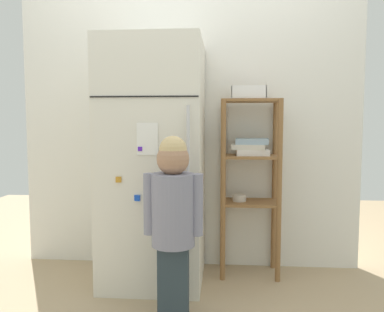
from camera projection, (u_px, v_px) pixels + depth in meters
ground_plane at (184, 282)px, 2.69m from camera, size 6.00×6.00×0.00m
kitchen_wall_back at (189, 126)px, 2.95m from camera, size 2.56×0.03×2.14m
refrigerator at (154, 163)px, 2.65m from camera, size 0.67×0.66×1.64m
child_standing at (173, 209)px, 2.14m from camera, size 0.33×0.24×1.03m
pantry_shelf_unit at (250, 166)px, 2.77m from camera, size 0.42×0.29×1.26m
fruit_bin at (248, 94)px, 2.73m from camera, size 0.24×0.17×0.09m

